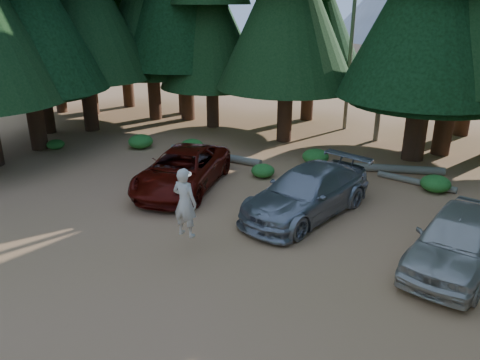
{
  "coord_description": "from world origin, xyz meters",
  "views": [
    {
      "loc": [
        5.29,
        -8.42,
        6.52
      ],
      "look_at": [
        -1.08,
        3.66,
        1.25
      ],
      "focal_mm": 35.0,
      "sensor_mm": 36.0,
      "label": 1
    }
  ],
  "objects_px": {
    "silver_minivan_right": "(458,239)",
    "silver_minivan_center": "(307,192)",
    "log_left": "(214,155)",
    "log_mid": "(416,182)",
    "red_pickup": "(182,170)",
    "frisbee_player": "(185,202)",
    "log_right": "(379,168)"
  },
  "relations": [
    {
      "from": "silver_minivan_right",
      "to": "silver_minivan_center",
      "type": "bearing_deg",
      "value": 175.52
    },
    {
      "from": "log_left",
      "to": "log_mid",
      "type": "height_order",
      "value": "log_left"
    },
    {
      "from": "log_left",
      "to": "silver_minivan_right",
      "type": "bearing_deg",
      "value": -23.58
    },
    {
      "from": "red_pickup",
      "to": "silver_minivan_center",
      "type": "bearing_deg",
      "value": -12.44
    },
    {
      "from": "frisbee_player",
      "to": "log_mid",
      "type": "height_order",
      "value": "frisbee_player"
    },
    {
      "from": "log_left",
      "to": "frisbee_player",
      "type": "bearing_deg",
      "value": -63.29
    },
    {
      "from": "silver_minivan_right",
      "to": "log_mid",
      "type": "height_order",
      "value": "silver_minivan_right"
    },
    {
      "from": "red_pickup",
      "to": "frisbee_player",
      "type": "xyz_separation_m",
      "value": [
        2.73,
        -3.81,
        0.75
      ]
    },
    {
      "from": "red_pickup",
      "to": "silver_minivan_right",
      "type": "xyz_separation_m",
      "value": [
        9.37,
        -1.22,
        0.07
      ]
    },
    {
      "from": "red_pickup",
      "to": "log_left",
      "type": "relative_size",
      "value": 1.14
    },
    {
      "from": "silver_minivan_right",
      "to": "red_pickup",
      "type": "bearing_deg",
      "value": -176.9
    },
    {
      "from": "red_pickup",
      "to": "silver_minivan_center",
      "type": "distance_m",
      "value": 4.82
    },
    {
      "from": "log_mid",
      "to": "log_left",
      "type": "bearing_deg",
      "value": -164.2
    },
    {
      "from": "log_left",
      "to": "log_right",
      "type": "xyz_separation_m",
      "value": [
        6.75,
        1.68,
        -0.0
      ]
    },
    {
      "from": "silver_minivan_center",
      "to": "log_mid",
      "type": "relative_size",
      "value": 1.78
    },
    {
      "from": "log_right",
      "to": "frisbee_player",
      "type": "bearing_deg",
      "value": -128.42
    },
    {
      "from": "red_pickup",
      "to": "log_left",
      "type": "bearing_deg",
      "value": 89.24
    },
    {
      "from": "silver_minivan_right",
      "to": "log_left",
      "type": "relative_size",
      "value": 1.01
    },
    {
      "from": "silver_minivan_right",
      "to": "log_mid",
      "type": "xyz_separation_m",
      "value": [
        -1.79,
        5.59,
        -0.66
      ]
    },
    {
      "from": "red_pickup",
      "to": "silver_minivan_center",
      "type": "xyz_separation_m",
      "value": [
        4.82,
        -0.0,
        0.04
      ]
    },
    {
      "from": "silver_minivan_center",
      "to": "log_left",
      "type": "bearing_deg",
      "value": 163.09
    },
    {
      "from": "frisbee_player",
      "to": "log_mid",
      "type": "relative_size",
      "value": 0.67
    },
    {
      "from": "silver_minivan_center",
      "to": "frisbee_player",
      "type": "bearing_deg",
      "value": -103.57
    },
    {
      "from": "silver_minivan_center",
      "to": "log_right",
      "type": "bearing_deg",
      "value": 92.05
    },
    {
      "from": "red_pickup",
      "to": "frisbee_player",
      "type": "bearing_deg",
      "value": -66.8
    },
    {
      "from": "frisbee_player",
      "to": "red_pickup",
      "type": "bearing_deg",
      "value": -52.96
    },
    {
      "from": "log_mid",
      "to": "log_right",
      "type": "relative_size",
      "value": 0.58
    },
    {
      "from": "log_left",
      "to": "silver_minivan_center",
      "type": "bearing_deg",
      "value": -30.76
    },
    {
      "from": "frisbee_player",
      "to": "log_right",
      "type": "distance_m",
      "value": 9.65
    },
    {
      "from": "log_mid",
      "to": "log_right",
      "type": "xyz_separation_m",
      "value": [
        -1.55,
        0.79,
        0.04
      ]
    },
    {
      "from": "silver_minivan_right",
      "to": "frisbee_player",
      "type": "bearing_deg",
      "value": -148.23
    },
    {
      "from": "log_left",
      "to": "log_right",
      "type": "bearing_deg",
      "value": 15.4
    }
  ]
}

